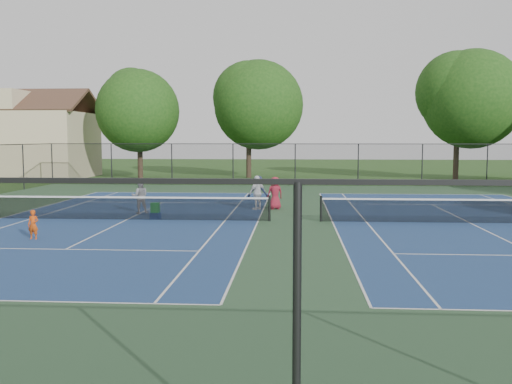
# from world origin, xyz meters

# --- Properties ---
(ground) EXTENTS (140.00, 140.00, 0.00)m
(ground) POSITION_xyz_m (0.00, 0.00, 0.00)
(ground) COLOR #234716
(ground) RESTS_ON ground
(court_pad) EXTENTS (36.00, 36.00, 0.01)m
(court_pad) POSITION_xyz_m (0.00, 0.00, 0.00)
(court_pad) COLOR #2D5133
(court_pad) RESTS_ON ground
(tennis_court_left) EXTENTS (12.00, 23.83, 1.07)m
(tennis_court_left) POSITION_xyz_m (-7.00, 0.00, 0.10)
(tennis_court_left) COLOR navy
(tennis_court_left) RESTS_ON ground
(tennis_court_right) EXTENTS (12.00, 23.83, 1.07)m
(tennis_court_right) POSITION_xyz_m (7.00, 0.00, 0.10)
(tennis_court_right) COLOR navy
(tennis_court_right) RESTS_ON ground
(perimeter_fence) EXTENTS (36.08, 36.08, 3.02)m
(perimeter_fence) POSITION_xyz_m (0.00, 0.00, 1.60)
(perimeter_fence) COLOR black
(perimeter_fence) RESTS_ON ground
(tree_back_a) EXTENTS (6.80, 6.80, 9.15)m
(tree_back_a) POSITION_xyz_m (-13.00, 24.00, 6.04)
(tree_back_a) COLOR #2D2116
(tree_back_a) RESTS_ON ground
(tree_back_b) EXTENTS (7.60, 7.60, 10.03)m
(tree_back_b) POSITION_xyz_m (-4.00, 26.00, 6.60)
(tree_back_b) COLOR #2D2116
(tree_back_b) RESTS_ON ground
(tree_back_d) EXTENTS (7.80, 7.80, 10.37)m
(tree_back_d) POSITION_xyz_m (13.00, 24.00, 6.82)
(tree_back_d) COLOR #2D2116
(tree_back_d) RESTS_ON ground
(clapboard_house) EXTENTS (10.80, 8.10, 7.65)m
(clapboard_house) POSITION_xyz_m (-23.00, 25.00, 3.09)
(clapboard_house) COLOR tan
(clapboard_house) RESTS_ON ground
(child_player) EXTENTS (0.37, 0.25, 1.00)m
(child_player) POSITION_xyz_m (-8.79, -4.73, 0.50)
(child_player) COLOR #E04C0E
(child_player) RESTS_ON ground
(instructor) EXTENTS (0.90, 0.78, 1.57)m
(instructor) POSITION_xyz_m (-7.00, 2.06, 0.79)
(instructor) COLOR gray
(instructor) RESTS_ON ground
(bystander_a) EXTENTS (0.96, 0.96, 1.64)m
(bystander_a) POSITION_xyz_m (-1.79, 3.75, 0.82)
(bystander_a) COLOR silver
(bystander_a) RESTS_ON ground
(bystander_b) EXTENTS (1.09, 0.69, 1.60)m
(bystander_b) POSITION_xyz_m (-1.78, 4.05, 0.80)
(bystander_b) COLOR #192039
(bystander_b) RESTS_ON ground
(bystander_c) EXTENTS (0.90, 0.77, 1.56)m
(bystander_c) POSITION_xyz_m (-0.96, 4.01, 0.78)
(bystander_c) COLOR maroon
(bystander_c) RESTS_ON ground
(ball_crate) EXTENTS (0.43, 0.38, 0.27)m
(ball_crate) POSITION_xyz_m (-5.89, 0.40, 0.14)
(ball_crate) COLOR navy
(ball_crate) RESTS_ON ground
(ball_hopper) EXTENTS (0.34, 0.28, 0.42)m
(ball_hopper) POSITION_xyz_m (-5.89, 0.40, 0.48)
(ball_hopper) COLOR green
(ball_hopper) RESTS_ON ball_crate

